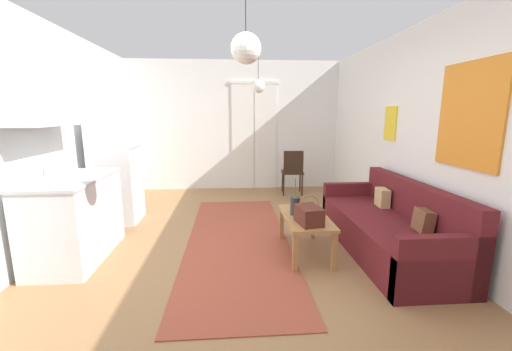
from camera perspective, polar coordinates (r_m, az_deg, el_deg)
name	(u,v)px	position (r m, az deg, el deg)	size (l,w,h in m)	color
ground_plane	(239,269)	(3.56, -3.05, -16.41)	(4.94, 7.73, 0.10)	#996D44
wall_back	(235,126)	(6.77, -3.76, 8.75)	(4.54, 0.13, 2.65)	white
wall_right	(452,139)	(3.90, 31.59, 5.55)	(0.12, 7.33, 2.65)	white
wall_left	(0,142)	(3.83, -38.82, 4.65)	(0.12, 7.33, 2.65)	silver
area_rug	(238,240)	(4.13, -3.32, -11.49)	(1.25, 3.57, 0.01)	#9E4733
couch	(391,229)	(4.06, 22.93, -8.87)	(0.83, 2.14, 0.82)	#5B191E
coffee_table	(305,221)	(3.71, 8.84, -8.07)	(0.49, 0.95, 0.44)	#A87542
bamboo_vase	(295,206)	(3.69, 6.96, -5.41)	(0.11, 0.11, 0.43)	#2D2D33
handbag	(309,215)	(3.42, 9.44, -6.92)	(0.27, 0.35, 0.31)	#512319
refrigerator	(116,168)	(5.09, -23.73, 1.20)	(0.62, 0.59, 1.60)	white
kitchen_counter	(68,187)	(3.99, -30.56, -1.82)	(0.64, 1.22, 2.14)	silver
accent_chair	(293,170)	(6.30, 6.58, 1.01)	(0.45, 0.44, 0.88)	black
pendant_lamp_near	(246,48)	(2.71, -1.82, 21.78)	(0.24, 0.24, 0.67)	black
pendant_lamp_far	(258,86)	(5.35, 0.40, 15.69)	(0.22, 0.22, 0.74)	black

